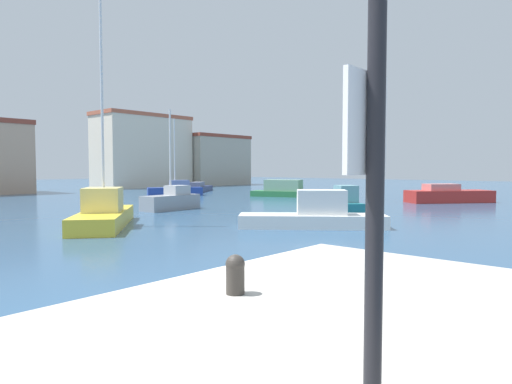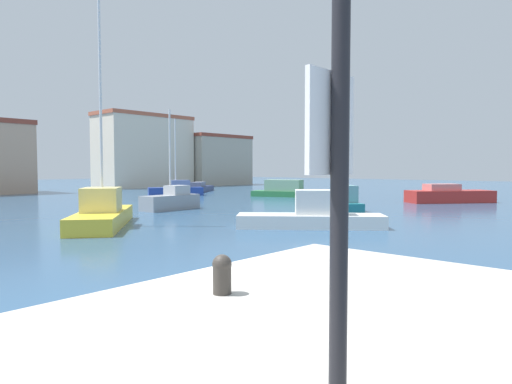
# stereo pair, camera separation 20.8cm
# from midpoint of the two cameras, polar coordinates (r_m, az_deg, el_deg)

# --- Properties ---
(water) EXTENTS (160.00, 160.00, 0.00)m
(water) POSITION_cam_midpoint_polar(r_m,az_deg,el_deg) (33.13, -10.43, -1.68)
(water) COLOR #2D5175
(water) RESTS_ON ground
(mooring_bollard) EXTENTS (0.26, 0.26, 0.52)m
(mooring_bollard) POSITION_cam_midpoint_polar(r_m,az_deg,el_deg) (6.00, -3.29, -10.13)
(mooring_bollard) COLOR #38332D
(mooring_bollard) RESTS_ON pier_quay
(sailboat_yellow_inner_mooring) EXTENTS (5.99, 6.73, 10.48)m
(sailboat_yellow_inner_mooring) POSITION_cam_midpoint_polar(r_m,az_deg,el_deg) (22.05, -18.53, -2.50)
(sailboat_yellow_inner_mooring) COLOR gold
(sailboat_yellow_inner_mooring) RESTS_ON water
(motorboat_green_behind_lamppost) EXTENTS (4.99, 8.69, 1.59)m
(motorboat_green_behind_lamppost) POSITION_cam_midpoint_polar(r_m,az_deg,el_deg) (42.53, 4.68, 0.17)
(motorboat_green_behind_lamppost) COLOR #28703D
(motorboat_green_behind_lamppost) RESTS_ON water
(motorboat_white_outer_mooring) EXTENTS (5.45, 6.22, 1.72)m
(motorboat_white_outer_mooring) POSITION_cam_midpoint_polar(r_m,az_deg,el_deg) (20.70, 7.49, -2.94)
(motorboat_white_outer_mooring) COLOR white
(motorboat_white_outer_mooring) RESTS_ON water
(motorboat_teal_distant_north) EXTENTS (3.63, 3.98, 1.62)m
(motorboat_teal_distant_north) POSITION_cam_midpoint_polar(r_m,az_deg,el_deg) (29.06, 11.17, -1.21)
(motorboat_teal_distant_north) COLOR #1E707A
(motorboat_teal_distant_north) RESTS_ON water
(sailboat_grey_far_left) EXTENTS (4.16, 1.77, 6.46)m
(sailboat_grey_far_left) POSITION_cam_midpoint_polar(r_m,az_deg,el_deg) (29.87, -10.42, -0.99)
(sailboat_grey_far_left) COLOR gray
(sailboat_grey_far_left) RESTS_ON water
(sailboat_blue_distant_east) EXTENTS (5.24, 3.95, 7.47)m
(sailboat_blue_distant_east) POSITION_cam_midpoint_polar(r_m,az_deg,el_deg) (44.75, -9.85, 0.31)
(sailboat_blue_distant_east) COLOR #233D93
(sailboat_blue_distant_east) RESTS_ON water
(motorboat_red_mid_harbor) EXTENTS (6.41, 5.81, 1.46)m
(motorboat_red_mid_harbor) POSITION_cam_midpoint_polar(r_m,az_deg,el_deg) (38.44, 23.24, -0.39)
(motorboat_red_mid_harbor) COLOR #B22823
(motorboat_red_mid_harbor) RESTS_ON water
(motorboat_navy_far_right) EXTENTS (7.07, 5.88, 1.12)m
(motorboat_navy_far_right) POSITION_cam_midpoint_polar(r_m,az_deg,el_deg) (51.97, -7.01, 0.48)
(motorboat_navy_far_right) COLOR #19234C
(motorboat_navy_far_right) RESTS_ON water
(waterfront_apartments) EXTENTS (13.13, 6.03, 10.05)m
(waterfront_apartments) POSITION_cam_midpoint_polar(r_m,az_deg,el_deg) (64.87, -13.79, 5.03)
(waterfront_apartments) COLOR beige
(waterfront_apartments) RESTS_ON ground
(yacht_club) EXTENTS (11.06, 5.98, 7.80)m
(yacht_club) POSITION_cam_midpoint_polar(r_m,az_deg,el_deg) (71.33, -5.04, 4.02)
(yacht_club) COLOR #B2A893
(yacht_club) RESTS_ON ground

